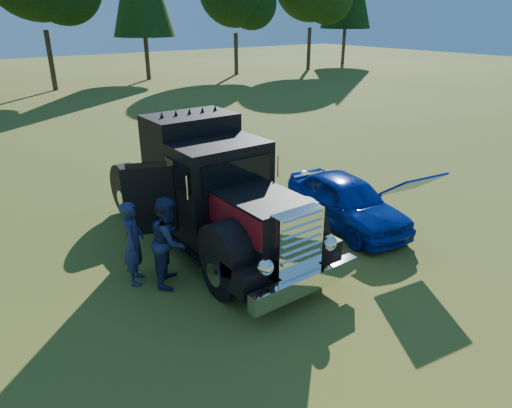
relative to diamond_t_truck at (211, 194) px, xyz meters
The scene contains 5 objects.
ground 2.81m from the diamond_t_truck, 107.19° to the right, with size 120.00×120.00×0.00m, color #304C16.
diamond_t_truck is the anchor object (origin of this frame).
hotrod_coupe 3.62m from the diamond_t_truck, 18.84° to the right, with size 2.12×4.28×1.89m.
spectator_near 2.28m from the diamond_t_truck, 165.69° to the right, with size 0.65×0.43×1.79m, color #1D2A44.
spectator_far 1.90m from the diamond_t_truck, 148.70° to the right, with size 0.91×0.71×1.88m, color #1B1E40.
Camera 1 is at (-4.28, -6.23, 5.16)m, focal length 32.00 mm.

